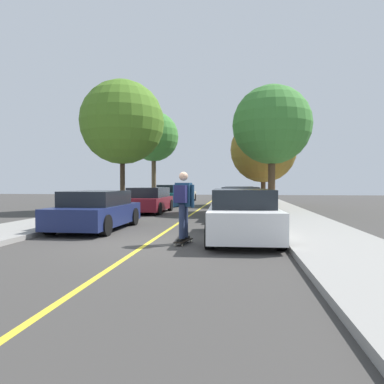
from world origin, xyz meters
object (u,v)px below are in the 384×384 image
(street_tree_left_nearest, at_px, (122,122))
(skateboard, at_px, (184,241))
(street_tree_right_near, at_px, (263,150))
(street_tree_left_near, at_px, (154,137))
(parked_car_left_farthest, at_px, (183,194))
(parked_car_right_nearest, at_px, (242,214))
(parked_car_left_far, at_px, (171,195))
(parked_car_right_near, at_px, (240,204))
(parked_car_left_near, at_px, (149,200))
(parked_car_left_nearest, at_px, (96,211))
(skateboarder, at_px, (183,201))
(street_tree_right_nearest, at_px, (272,125))
(parked_car_right_far, at_px, (240,198))

(street_tree_left_nearest, bearing_deg, skateboard, -63.64)
(street_tree_right_near, bearing_deg, street_tree_left_nearest, -141.62)
(street_tree_left_near, distance_m, street_tree_right_near, 8.35)
(parked_car_left_farthest, bearing_deg, parked_car_right_nearest, -76.47)
(parked_car_left_far, xyz_separation_m, parked_car_right_near, (4.85, -9.19, -0.03))
(parked_car_left_near, height_order, parked_car_right_near, parked_car_right_near)
(parked_car_left_nearest, relative_size, skateboarder, 2.39)
(street_tree_left_nearest, relative_size, street_tree_left_near, 1.04)
(parked_car_left_far, distance_m, street_tree_right_nearest, 9.32)
(parked_car_left_farthest, distance_m, street_tree_left_nearest, 11.96)
(street_tree_right_nearest, bearing_deg, parked_car_left_far, 140.87)
(parked_car_left_near, relative_size, street_tree_right_nearest, 0.64)
(parked_car_left_farthest, distance_m, skateboard, 21.48)
(parked_car_left_nearest, xyz_separation_m, street_tree_right_near, (6.53, 14.25, 3.32))
(parked_car_right_nearest, height_order, skateboarder, skateboarder)
(parked_car_left_near, relative_size, street_tree_right_near, 0.69)
(parked_car_right_far, xyz_separation_m, street_tree_right_near, (1.69, 3.86, 3.29))
(street_tree_left_nearest, height_order, street_tree_right_near, street_tree_left_nearest)
(parked_car_left_near, bearing_deg, parked_car_right_near, -31.21)
(parked_car_left_nearest, relative_size, skateboard, 4.81)
(parked_car_left_nearest, xyz_separation_m, street_tree_right_nearest, (6.53, 7.97, 4.04))
(parked_car_left_nearest, xyz_separation_m, parked_car_left_farthest, (-0.00, 18.77, 0.04))
(parked_car_right_far, bearing_deg, parked_car_right_near, -90.00)
(street_tree_left_near, bearing_deg, parked_car_right_near, -59.40)
(parked_car_right_near, relative_size, street_tree_left_near, 0.58)
(parked_car_right_nearest, height_order, skateboard, parked_car_right_nearest)
(parked_car_left_far, bearing_deg, parked_car_right_near, -62.20)
(parked_car_right_far, bearing_deg, street_tree_left_near, 143.98)
(street_tree_right_nearest, bearing_deg, skateboard, -106.98)
(parked_car_left_farthest, bearing_deg, skateboard, -81.01)
(parked_car_left_far, distance_m, skateboarder, 16.11)
(parked_car_left_far, height_order, street_tree_right_nearest, street_tree_right_nearest)
(parked_car_left_farthest, relative_size, street_tree_right_nearest, 0.69)
(parked_car_left_farthest, bearing_deg, street_tree_left_near, -114.93)
(skateboarder, bearing_deg, street_tree_left_near, 105.96)
(parked_car_left_near, xyz_separation_m, parked_car_left_far, (-0.00, 6.26, 0.03))
(parked_car_left_farthest, distance_m, parked_car_right_nearest, 20.72)
(parked_car_left_farthest, height_order, street_tree_left_near, street_tree_left_near)
(street_tree_right_near, bearing_deg, skateboarder, -100.79)
(parked_car_left_near, relative_size, parked_car_right_far, 0.98)
(parked_car_left_farthest, bearing_deg, skateboarder, -81.04)
(parked_car_right_nearest, distance_m, skateboard, 1.93)
(parked_car_left_farthest, height_order, parked_car_right_near, parked_car_right_near)
(street_tree_left_nearest, distance_m, skateboard, 12.36)
(parked_car_right_nearest, relative_size, parked_car_right_far, 1.06)
(parked_car_left_farthest, xyz_separation_m, parked_car_right_near, (4.85, -14.68, -0.00))
(parked_car_left_near, distance_m, street_tree_right_near, 10.28)
(parked_car_left_near, relative_size, street_tree_left_near, 0.61)
(street_tree_left_near, xyz_separation_m, skateboard, (5.04, -17.58, -5.06))
(parked_car_right_far, xyz_separation_m, skateboarder, (-1.50, -12.86, 0.42))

